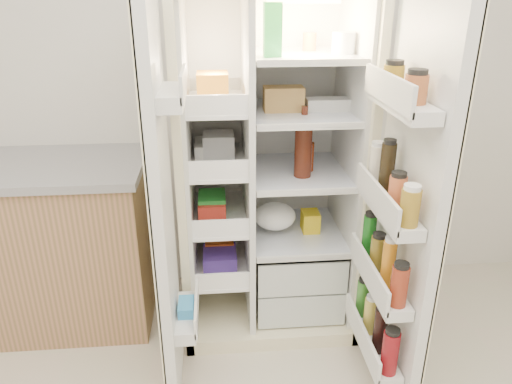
{
  "coord_description": "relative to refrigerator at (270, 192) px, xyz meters",
  "views": [
    {
      "loc": [
        -0.08,
        -0.77,
        1.78
      ],
      "look_at": [
        0.1,
        1.25,
        0.92
      ],
      "focal_mm": 34.0,
      "sensor_mm": 36.0,
      "label": 1
    }
  ],
  "objects": [
    {
      "name": "wall_back",
      "position": [
        -0.21,
        0.35,
        0.61
      ],
      "size": [
        4.0,
        0.02,
        2.7
      ],
      "primitive_type": "cube",
      "color": "silver",
      "rests_on": "floor"
    },
    {
      "name": "refrigerator",
      "position": [
        0.0,
        0.0,
        0.0
      ],
      "size": [
        0.92,
        0.7,
        1.8
      ],
      "color": "beige",
      "rests_on": "floor"
    },
    {
      "name": "freezer_door",
      "position": [
        -0.51,
        -0.6,
        0.15
      ],
      "size": [
        0.15,
        0.4,
        1.72
      ],
      "color": "silver",
      "rests_on": "floor"
    },
    {
      "name": "fridge_door",
      "position": [
        0.47,
        -0.7,
        0.13
      ],
      "size": [
        0.17,
        0.58,
        1.72
      ],
      "color": "silver",
      "rests_on": "floor"
    },
    {
      "name": "kitchen_counter",
      "position": [
        -1.31,
        0.03,
        -0.27
      ],
      "size": [
        1.29,
        0.69,
        0.94
      ],
      "color": "#A57252",
      "rests_on": "floor"
    }
  ]
}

